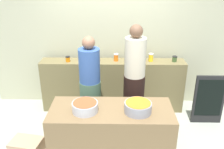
% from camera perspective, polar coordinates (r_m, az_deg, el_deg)
% --- Properties ---
extents(ground, '(12.00, 12.00, 0.00)m').
position_cam_1_polar(ground, '(4.13, -0.09, -15.49)').
color(ground, gray).
extents(storefront_wall, '(4.80, 0.12, 3.00)m').
position_cam_1_polar(storefront_wall, '(4.78, 0.23, 10.26)').
color(storefront_wall, '#AEAC8A').
rests_on(storefront_wall, ground).
extents(display_shelf, '(2.70, 0.36, 1.00)m').
position_cam_1_polar(display_shelf, '(4.79, 0.15, -2.47)').
color(display_shelf, brown).
rests_on(display_shelf, ground).
extents(prep_table, '(1.70, 0.70, 0.82)m').
position_cam_1_polar(prep_table, '(3.64, -0.18, -13.48)').
color(prep_table, brown).
rests_on(prep_table, ground).
extents(preserve_jar_0, '(0.08, 0.08, 0.10)m').
position_cam_1_polar(preserve_jar_0, '(4.62, -10.17, 3.54)').
color(preserve_jar_0, orange).
rests_on(preserve_jar_0, display_shelf).
extents(preserve_jar_1, '(0.08, 0.08, 0.10)m').
position_cam_1_polar(preserve_jar_1, '(4.65, -6.81, 3.87)').
color(preserve_jar_1, '#552151').
rests_on(preserve_jar_1, display_shelf).
extents(preserve_jar_2, '(0.08, 0.08, 0.10)m').
position_cam_1_polar(preserve_jar_2, '(4.59, -3.31, 3.76)').
color(preserve_jar_2, '#451551').
rests_on(preserve_jar_2, display_shelf).
extents(preserve_jar_3, '(0.08, 0.08, 0.14)m').
position_cam_1_polar(preserve_jar_3, '(4.58, 0.94, 3.99)').
color(preserve_jar_3, orange).
rests_on(preserve_jar_3, display_shelf).
extents(preserve_jar_4, '(0.09, 0.09, 0.13)m').
position_cam_1_polar(preserve_jar_4, '(4.62, 5.55, 3.97)').
color(preserve_jar_4, olive).
rests_on(preserve_jar_4, display_shelf).
extents(preserve_jar_5, '(0.08, 0.08, 0.13)m').
position_cam_1_polar(preserve_jar_5, '(4.60, 7.08, 3.82)').
color(preserve_jar_5, '#AD271F').
rests_on(preserve_jar_5, display_shelf).
extents(preserve_jar_6, '(0.09, 0.09, 0.15)m').
position_cam_1_polar(preserve_jar_6, '(4.62, 8.98, 3.93)').
color(preserve_jar_6, yellow).
rests_on(preserve_jar_6, display_shelf).
extents(preserve_jar_7, '(0.09, 0.09, 0.11)m').
position_cam_1_polar(preserve_jar_7, '(4.69, 14.25, 3.51)').
color(preserve_jar_7, '#385028').
rests_on(preserve_jar_7, display_shelf).
extents(cooking_pot_left, '(0.35, 0.35, 0.14)m').
position_cam_1_polar(cooking_pot_left, '(3.35, -6.25, -7.44)').
color(cooking_pot_left, '#B7B7BC').
rests_on(cooking_pot_left, prep_table).
extents(cooking_pot_center, '(0.37, 0.37, 0.14)m').
position_cam_1_polar(cooking_pot_center, '(3.33, 6.02, -7.54)').
color(cooking_pot_center, gray).
rests_on(cooking_pot_center, prep_table).
extents(cook_with_tongs, '(0.35, 0.35, 1.65)m').
position_cam_1_polar(cook_with_tongs, '(4.09, -5.03, -3.50)').
color(cook_with_tongs, '#44634C').
rests_on(cook_with_tongs, ground).
extents(cook_in_cap, '(0.34, 0.34, 1.83)m').
position_cam_1_polar(cook_in_cap, '(4.03, 5.12, -2.45)').
color(cook_in_cap, black).
rests_on(cook_in_cap, ground).
extents(bread_crate, '(0.50, 0.39, 0.23)m').
position_cam_1_polar(bread_crate, '(4.08, -19.08, -15.53)').
color(bread_crate, tan).
rests_on(bread_crate, ground).
extents(chalkboard_sign, '(0.54, 0.05, 0.92)m').
position_cam_1_polar(chalkboard_sign, '(4.67, 21.47, -5.43)').
color(chalkboard_sign, black).
rests_on(chalkboard_sign, ground).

